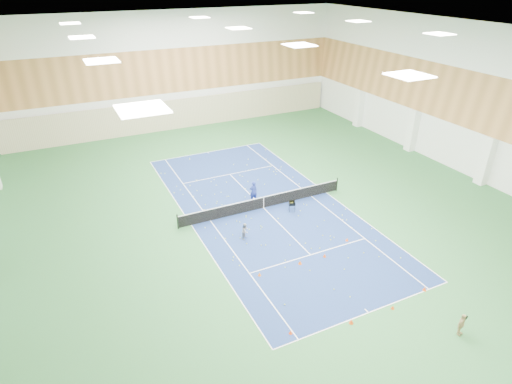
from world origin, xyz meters
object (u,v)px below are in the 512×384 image
Objects in this scene: child_apron at (461,325)px; tennis_net at (264,201)px; coach at (253,191)px; ball_cart at (292,206)px; child_court at (245,231)px.

tennis_net is at bearing 85.34° from child_apron.
child_apron is (3.20, -16.11, -0.23)m from coach.
coach is at bearing 101.04° from tennis_net.
child_apron reaches higher than tennis_net.
ball_cart is at bearing -38.14° from tennis_net.
coach reaches higher than tennis_net.
child_apron is at bearing -78.75° from tennis_net.
child_apron is at bearing -61.51° from ball_cart.
child_apron reaches higher than child_court.
coach reaches higher than child_apron.
coach is 1.38× the size of child_apron.
ball_cart is at bearing 127.48° from coach.
child_court is (-2.82, -3.00, 0.01)m from tennis_net.
tennis_net is at bearing 7.26° from child_court.
coach is at bearing 149.61° from ball_cart.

